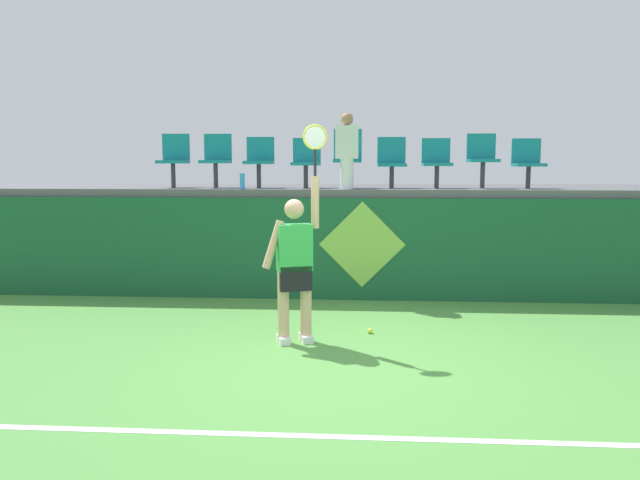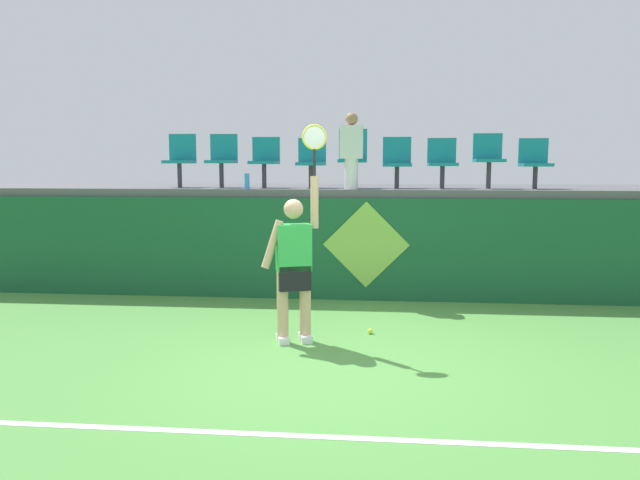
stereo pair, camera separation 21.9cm
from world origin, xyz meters
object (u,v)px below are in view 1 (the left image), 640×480
at_px(stadium_chair_5, 392,160).
at_px(spectator_0, 347,149).
at_px(stadium_chair_0, 174,157).
at_px(stadium_chair_2, 259,159).
at_px(tennis_player, 295,263).
at_px(stadium_chair_3, 306,160).
at_px(tennis_ball, 370,331).
at_px(stadium_chair_8, 528,161).
at_px(stadium_chair_4, 348,155).
at_px(water_bottle, 242,181).
at_px(stadium_chair_6, 437,160).
at_px(stadium_chair_7, 482,157).
at_px(stadium_chair_1, 216,157).

height_order(stadium_chair_5, spectator_0, spectator_0).
xyz_separation_m(stadium_chair_0, stadium_chair_2, (1.37, -0.00, -0.02)).
xyz_separation_m(tennis_player, stadium_chair_3, (-0.13, 2.92, 1.16)).
xyz_separation_m(tennis_ball, stadium_chair_2, (-1.73, 2.52, 2.06)).
bearing_deg(stadium_chair_8, stadium_chair_4, 179.82).
bearing_deg(stadium_chair_5, tennis_ball, -97.89).
bearing_deg(stadium_chair_8, water_bottle, -172.54).
height_order(tennis_player, stadium_chair_0, stadium_chair_0).
bearing_deg(stadium_chair_6, stadium_chair_2, -179.98).
distance_m(stadium_chair_4, stadium_chair_7, 2.07).
height_order(stadium_chair_4, spectator_0, spectator_0).
bearing_deg(tennis_player, water_bottle, 113.88).
bearing_deg(stadium_chair_2, stadium_chair_4, 0.40).
distance_m(stadium_chair_3, stadium_chair_7, 2.72).
relative_size(stadium_chair_2, stadium_chair_7, 0.95).
height_order(stadium_chair_3, stadium_chair_7, stadium_chair_7).
bearing_deg(stadium_chair_7, stadium_chair_2, -179.98).
xyz_separation_m(stadium_chair_4, stadium_chair_7, (2.07, -0.01, -0.03)).
bearing_deg(stadium_chair_0, stadium_chair_6, -0.05).
bearing_deg(tennis_ball, stadium_chair_8, 46.07).
bearing_deg(tennis_player, stadium_chair_8, 41.73).
xyz_separation_m(stadium_chair_1, spectator_0, (2.08, -0.43, 0.11)).
relative_size(tennis_ball, stadium_chair_0, 0.08).
bearing_deg(tennis_player, stadium_chair_2, 106.66).
xyz_separation_m(stadium_chair_1, stadium_chair_7, (4.15, -0.00, 0.01)).
relative_size(stadium_chair_1, stadium_chair_8, 1.11).
bearing_deg(stadium_chair_7, stadium_chair_8, -0.01).
bearing_deg(stadium_chair_7, stadium_chair_6, -180.00).
relative_size(tennis_player, tennis_ball, 37.13).
relative_size(tennis_ball, spectator_0, 0.06).
bearing_deg(spectator_0, stadium_chair_6, 17.21).
relative_size(stadium_chair_4, stadium_chair_6, 1.19).
relative_size(stadium_chair_0, stadium_chair_4, 0.93).
bearing_deg(stadium_chair_0, stadium_chair_5, -0.01).
bearing_deg(stadium_chair_2, tennis_player, -73.34).
distance_m(tennis_player, stadium_chair_8, 4.54).
relative_size(tennis_player, stadium_chair_7, 2.91).
height_order(stadium_chair_0, stadium_chair_6, stadium_chair_0).
height_order(water_bottle, stadium_chair_8, stadium_chair_8).
bearing_deg(water_bottle, stadium_chair_8, 7.46).
bearing_deg(stadium_chair_4, stadium_chair_5, -0.45).
relative_size(stadium_chair_7, spectator_0, 0.75).
bearing_deg(stadium_chair_0, stadium_chair_8, -0.04).
relative_size(stadium_chair_5, stadium_chair_8, 1.04).
bearing_deg(stadium_chair_0, tennis_player, -52.51).
relative_size(stadium_chair_5, stadium_chair_6, 1.02).
bearing_deg(stadium_chair_1, tennis_ball, -46.21).
bearing_deg(spectator_0, stadium_chair_2, 162.96).
relative_size(water_bottle, stadium_chair_8, 0.31).
distance_m(stadium_chair_4, stadium_chair_8, 2.76).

